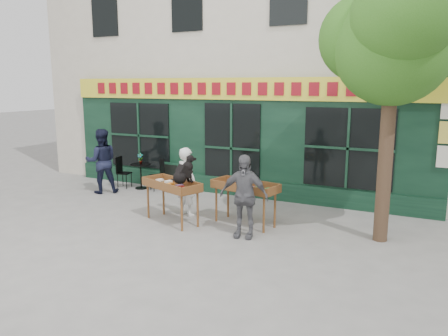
{
  "coord_description": "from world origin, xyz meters",
  "views": [
    {
      "loc": [
        5.22,
        -8.66,
        3.1
      ],
      "look_at": [
        0.66,
        0.5,
        1.15
      ],
      "focal_mm": 35.0,
      "sensor_mm": 36.0,
      "label": 1
    }
  ],
  "objects_px": {
    "dog": "(183,169)",
    "woman": "(187,182)",
    "book_cart_right": "(245,189)",
    "man_left": "(102,161)",
    "book_cart_center": "(172,187)",
    "man_right": "(244,196)",
    "bistro_table": "(141,171)"
  },
  "relations": [
    {
      "from": "book_cart_right",
      "to": "dog",
      "type": "bearing_deg",
      "value": -140.04
    },
    {
      "from": "book_cart_center",
      "to": "man_right",
      "type": "bearing_deg",
      "value": 15.86
    },
    {
      "from": "book_cart_center",
      "to": "bistro_table",
      "type": "bearing_deg",
      "value": 159.13
    },
    {
      "from": "bistro_table",
      "to": "man_left",
      "type": "relative_size",
      "value": 0.41
    },
    {
      "from": "dog",
      "to": "book_cart_right",
      "type": "distance_m",
      "value": 1.44
    },
    {
      "from": "dog",
      "to": "woman",
      "type": "distance_m",
      "value": 0.91
    },
    {
      "from": "book_cart_right",
      "to": "bistro_table",
      "type": "height_order",
      "value": "book_cart_right"
    },
    {
      "from": "bistro_table",
      "to": "man_right",
      "type": "bearing_deg",
      "value": -29.15
    },
    {
      "from": "man_right",
      "to": "bistro_table",
      "type": "distance_m",
      "value": 5.18
    },
    {
      "from": "book_cart_center",
      "to": "woman",
      "type": "xyz_separation_m",
      "value": [
        0.0,
        0.65,
        0.0
      ]
    },
    {
      "from": "book_cart_right",
      "to": "bistro_table",
      "type": "bearing_deg",
      "value": 169.11
    },
    {
      "from": "book_cart_center",
      "to": "man_right",
      "type": "xyz_separation_m",
      "value": [
        1.85,
        -0.16,
        0.04
      ]
    },
    {
      "from": "dog",
      "to": "book_cart_center",
      "type": "bearing_deg",
      "value": -167.43
    },
    {
      "from": "woman",
      "to": "book_cart_right",
      "type": "height_order",
      "value": "woman"
    },
    {
      "from": "dog",
      "to": "man_right",
      "type": "bearing_deg",
      "value": 16.63
    },
    {
      "from": "book_cart_right",
      "to": "woman",
      "type": "bearing_deg",
      "value": -170.24
    },
    {
      "from": "woman",
      "to": "man_right",
      "type": "bearing_deg",
      "value": 177.18
    },
    {
      "from": "book_cart_right",
      "to": "man_left",
      "type": "xyz_separation_m",
      "value": [
        -4.92,
        0.87,
        0.11
      ]
    },
    {
      "from": "man_right",
      "to": "book_cart_center",
      "type": "bearing_deg",
      "value": 167.02
    },
    {
      "from": "woman",
      "to": "book_cart_right",
      "type": "bearing_deg",
      "value": -161.4
    },
    {
      "from": "book_cart_center",
      "to": "book_cart_right",
      "type": "height_order",
      "value": "same"
    },
    {
      "from": "man_left",
      "to": "book_cart_center",
      "type": "bearing_deg",
      "value": 112.79
    },
    {
      "from": "dog",
      "to": "woman",
      "type": "height_order",
      "value": "woman"
    },
    {
      "from": "woman",
      "to": "man_left",
      "type": "relative_size",
      "value": 0.88
    },
    {
      "from": "dog",
      "to": "man_right",
      "type": "xyz_separation_m",
      "value": [
        1.5,
        -0.11,
        -0.42
      ]
    },
    {
      "from": "woman",
      "to": "man_left",
      "type": "bearing_deg",
      "value": 7.13
    },
    {
      "from": "book_cart_right",
      "to": "man_right",
      "type": "relative_size",
      "value": 0.92
    },
    {
      "from": "book_cart_center",
      "to": "dog",
      "type": "relative_size",
      "value": 2.7
    },
    {
      "from": "dog",
      "to": "book_cart_right",
      "type": "bearing_deg",
      "value": 48.81
    },
    {
      "from": "book_cart_center",
      "to": "man_left",
      "type": "distance_m",
      "value": 3.67
    },
    {
      "from": "book_cart_center",
      "to": "man_left",
      "type": "xyz_separation_m",
      "value": [
        -3.36,
        1.46,
        0.11
      ]
    },
    {
      "from": "book_cart_center",
      "to": "man_left",
      "type": "relative_size",
      "value": 0.87
    }
  ]
}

